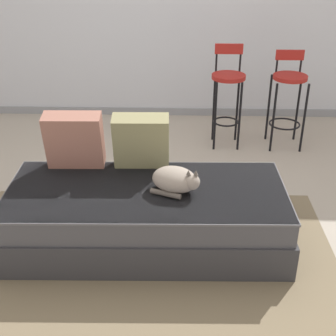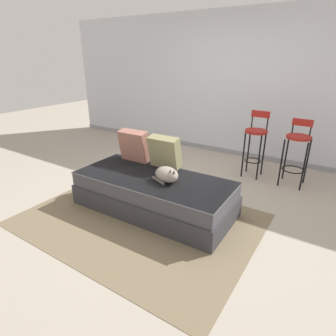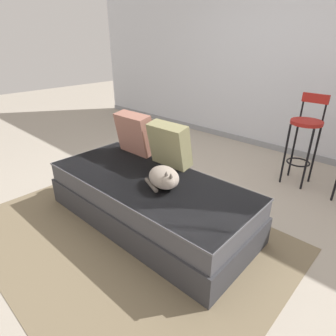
{
  "view_description": "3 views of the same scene",
  "coord_description": "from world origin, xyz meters",
  "px_view_note": "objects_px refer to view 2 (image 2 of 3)",
  "views": [
    {
      "loc": [
        0.23,
        -3.22,
        2.1
      ],
      "look_at": [
        0.15,
        -0.3,
        0.57
      ],
      "focal_mm": 50.0,
      "sensor_mm": 36.0,
      "label": 1
    },
    {
      "loc": [
        1.86,
        -2.94,
        1.84
      ],
      "look_at": [
        0.15,
        -0.3,
        0.57
      ],
      "focal_mm": 30.0,
      "sensor_mm": 36.0,
      "label": 2
    },
    {
      "loc": [
        1.67,
        -1.9,
        1.6
      ],
      "look_at": [
        0.15,
        -0.3,
        0.57
      ],
      "focal_mm": 30.0,
      "sensor_mm": 36.0,
      "label": 3
    }
  ],
  "objects_px": {
    "throw_pillow_middle": "(165,152)",
    "couch": "(154,193)",
    "cat": "(167,175)",
    "bar_stool_by_doorway": "(297,147)",
    "throw_pillow_corner": "(135,146)",
    "bar_stool_near_window": "(256,138)"
  },
  "relations": [
    {
      "from": "throw_pillow_middle",
      "to": "couch",
      "type": "bearing_deg",
      "value": -80.59
    },
    {
      "from": "throw_pillow_middle",
      "to": "cat",
      "type": "xyz_separation_m",
      "value": [
        0.26,
        -0.35,
        -0.13
      ]
    },
    {
      "from": "cat",
      "to": "bar_stool_by_doorway",
      "type": "distance_m",
      "value": 2.09
    },
    {
      "from": "throw_pillow_corner",
      "to": "bar_stool_near_window",
      "type": "distance_m",
      "value": 1.91
    },
    {
      "from": "throw_pillow_corner",
      "to": "throw_pillow_middle",
      "type": "xyz_separation_m",
      "value": [
        0.5,
        0.01,
        -0.0
      ]
    },
    {
      "from": "throw_pillow_corner",
      "to": "cat",
      "type": "bearing_deg",
      "value": -24.05
    },
    {
      "from": "throw_pillow_middle",
      "to": "bar_stool_near_window",
      "type": "relative_size",
      "value": 0.42
    },
    {
      "from": "couch",
      "to": "bar_stool_near_window",
      "type": "bearing_deg",
      "value": 68.1
    },
    {
      "from": "bar_stool_by_doorway",
      "to": "bar_stool_near_window",
      "type": "bearing_deg",
      "value": 179.85
    },
    {
      "from": "cat",
      "to": "bar_stool_near_window",
      "type": "bearing_deg",
      "value": 74.25
    },
    {
      "from": "bar_stool_near_window",
      "to": "throw_pillow_middle",
      "type": "bearing_deg",
      "value": -118.26
    },
    {
      "from": "couch",
      "to": "throw_pillow_middle",
      "type": "relative_size",
      "value": 4.63
    },
    {
      "from": "throw_pillow_corner",
      "to": "bar_stool_near_window",
      "type": "height_order",
      "value": "bar_stool_near_window"
    },
    {
      "from": "throw_pillow_middle",
      "to": "cat",
      "type": "bearing_deg",
      "value": -52.87
    },
    {
      "from": "bar_stool_near_window",
      "to": "cat",
      "type": "bearing_deg",
      "value": -105.75
    },
    {
      "from": "couch",
      "to": "throw_pillow_corner",
      "type": "bearing_deg",
      "value": 149.18
    },
    {
      "from": "throw_pillow_corner",
      "to": "cat",
      "type": "relative_size",
      "value": 1.14
    },
    {
      "from": "couch",
      "to": "cat",
      "type": "height_order",
      "value": "cat"
    },
    {
      "from": "throw_pillow_corner",
      "to": "throw_pillow_middle",
      "type": "relative_size",
      "value": 1.02
    },
    {
      "from": "cat",
      "to": "bar_stool_by_doorway",
      "type": "relative_size",
      "value": 0.39
    },
    {
      "from": "throw_pillow_corner",
      "to": "bar_stool_by_doorway",
      "type": "distance_m",
      "value": 2.36
    },
    {
      "from": "throw_pillow_corner",
      "to": "throw_pillow_middle",
      "type": "bearing_deg",
      "value": 1.11
    }
  ]
}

